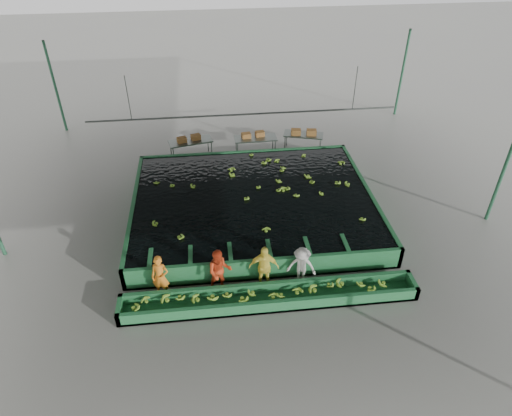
{
  "coord_description": "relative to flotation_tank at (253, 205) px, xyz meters",
  "views": [
    {
      "loc": [
        -1.69,
        -14.1,
        11.57
      ],
      "look_at": [
        0.0,
        0.5,
        1.0
      ],
      "focal_mm": 32.0,
      "sensor_mm": 36.0,
      "label": 1
    }
  ],
  "objects": [
    {
      "name": "packing_table_mid",
      "position": [
        0.69,
        5.14,
        0.04
      ],
      "size": [
        2.16,
        0.9,
        0.97
      ],
      "primitive_type": null,
      "rotation": [
        0.0,
        0.0,
        0.02
      ],
      "color": "#59605B",
      "rests_on": "ground"
    },
    {
      "name": "trough_bananas",
      "position": [
        0.0,
        -5.1,
        -0.05
      ],
      "size": [
        9.22,
        0.61,
        0.12
      ],
      "primitive_type": null,
      "color": "#7DB32E",
      "rests_on": "sorting_trough"
    },
    {
      "name": "rail_hanger_left",
      "position": [
        -5.0,
        3.5,
        3.55
      ],
      "size": [
        0.04,
        0.04,
        2.0
      ],
      "primitive_type": "cylinder",
      "color": "#59605B",
      "rests_on": "shed_roof"
    },
    {
      "name": "ground",
      "position": [
        0.0,
        -1.5,
        -0.45
      ],
      "size": [
        80.0,
        80.0,
        0.0
      ],
      "primitive_type": "plane",
      "color": "slate",
      "rests_on": "ground"
    },
    {
      "name": "packing_table_right",
      "position": [
        3.21,
        5.36,
        0.01
      ],
      "size": [
        2.16,
        1.36,
        0.92
      ],
      "primitive_type": null,
      "rotation": [
        0.0,
        0.0,
        -0.3
      ],
      "color": "#59605B",
      "rests_on": "ground"
    },
    {
      "name": "worker_c",
      "position": [
        -0.12,
        -4.3,
        0.43
      ],
      "size": [
        1.08,
        0.55,
        1.76
      ],
      "primitive_type": "imported",
      "rotation": [
        0.0,
        0.0,
        -0.12
      ],
      "color": "#FFE94F",
      "rests_on": "ground"
    },
    {
      "name": "worker_d",
      "position": [
        1.19,
        -4.3,
        0.33
      ],
      "size": [
        1.13,
        0.85,
        1.56
      ],
      "primitive_type": "imported",
      "rotation": [
        0.0,
        0.0,
        -0.29
      ],
      "color": "silver",
      "rests_on": "ground"
    },
    {
      "name": "tank_water",
      "position": [
        0.0,
        -0.0,
        0.4
      ],
      "size": [
        9.7,
        7.7,
        0.0
      ],
      "primitive_type": "cube",
      "color": "black",
      "rests_on": "flotation_tank"
    },
    {
      "name": "packing_table_left",
      "position": [
        -2.6,
        5.16,
        0.04
      ],
      "size": [
        2.29,
        1.32,
        0.98
      ],
      "primitive_type": null,
      "rotation": [
        0.0,
        0.0,
        0.22
      ],
      "color": "#59605B",
      "rests_on": "ground"
    },
    {
      "name": "box_stack_right",
      "position": [
        3.21,
        5.29,
        0.47
      ],
      "size": [
        1.34,
        0.56,
        0.28
      ],
      "primitive_type": null,
      "rotation": [
        0.0,
        0.0,
        -0.16
      ],
      "color": "#905E2C",
      "rests_on": "packing_table_right"
    },
    {
      "name": "box_stack_mid",
      "position": [
        0.57,
        5.23,
        0.52
      ],
      "size": [
        1.21,
        0.5,
        0.25
      ],
      "primitive_type": null,
      "rotation": [
        0.0,
        0.0,
        0.15
      ],
      "color": "#905E2C",
      "rests_on": "packing_table_mid"
    },
    {
      "name": "shed_posts",
      "position": [
        0.0,
        -1.5,
        2.05
      ],
      "size": [
        20.0,
        22.0,
        5.0
      ],
      "primitive_type": null,
      "color": "#296141",
      "rests_on": "ground"
    },
    {
      "name": "cableway_rail",
      "position": [
        0.0,
        3.5,
        2.55
      ],
      "size": [
        0.08,
        0.08,
        14.0
      ],
      "primitive_type": "cylinder",
      "color": "#59605B",
      "rests_on": "shed_roof"
    },
    {
      "name": "rail_hanger_right",
      "position": [
        5.0,
        3.5,
        3.55
      ],
      "size": [
        0.04,
        0.04,
        2.0
      ],
      "primitive_type": "cylinder",
      "color": "#59605B",
      "rests_on": "shed_roof"
    },
    {
      "name": "shed_roof",
      "position": [
        0.0,
        -1.5,
        4.55
      ],
      "size": [
        20.0,
        22.0,
        0.04
      ],
      "primitive_type": "cube",
      "color": "gray",
      "rests_on": "shed_posts"
    },
    {
      "name": "worker_b",
      "position": [
        -1.62,
        -4.3,
        0.41
      ],
      "size": [
        0.87,
        0.7,
        1.73
      ],
      "primitive_type": "imported",
      "rotation": [
        0.0,
        0.0,
        0.05
      ],
      "color": "red",
      "rests_on": "ground"
    },
    {
      "name": "floating_bananas",
      "position": [
        0.0,
        0.8,
        0.4
      ],
      "size": [
        8.72,
        5.95,
        0.12
      ],
      "primitive_type": null,
      "color": "#7DB32E",
      "rests_on": "tank_water"
    },
    {
      "name": "worker_a",
      "position": [
        -3.6,
        -4.3,
        0.38
      ],
      "size": [
        0.68,
        0.52,
        1.65
      ],
      "primitive_type": "imported",
      "rotation": [
        0.0,
        0.0,
        -0.22
      ],
      "color": "orange",
      "rests_on": "ground"
    },
    {
      "name": "sorting_trough",
      "position": [
        0.0,
        -5.1,
        -0.2
      ],
      "size": [
        10.0,
        1.0,
        0.5
      ],
      "primitive_type": null,
      "color": "#226736",
      "rests_on": "ground"
    },
    {
      "name": "box_stack_left",
      "position": [
        -2.67,
        5.16,
        0.53
      ],
      "size": [
        1.22,
        0.68,
        0.25
      ],
      "primitive_type": null,
      "rotation": [
        0.0,
        0.0,
        0.31
      ],
      "color": "#905E2C",
      "rests_on": "packing_table_left"
    },
    {
      "name": "flotation_tank",
      "position": [
        0.0,
        0.0,
        0.0
      ],
      "size": [
        10.0,
        8.0,
        0.9
      ],
      "primitive_type": null,
      "color": "#226736",
      "rests_on": "ground"
    }
  ]
}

